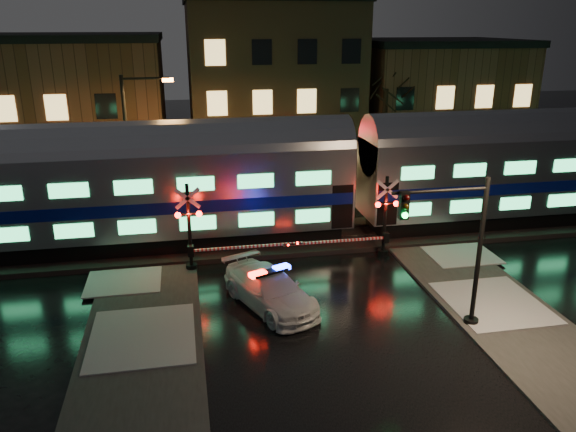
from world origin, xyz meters
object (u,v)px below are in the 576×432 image
object	(u,v)px
crossing_signal_left	(198,236)
streetlight	(133,141)
crossing_signal_right	(378,225)
traffic_light	(457,252)
police_car	(270,289)

from	to	relation	value
crossing_signal_left	streetlight	world-z (taller)	streetlight
crossing_signal_right	streetlight	distance (m)	13.17
traffic_light	crossing_signal_right	bearing A→B (deg)	105.73
crossing_signal_left	traffic_light	world-z (taller)	traffic_light
police_car	traffic_light	world-z (taller)	traffic_light
crossing_signal_left	streetlight	size ratio (longest dim) A/B	0.71
crossing_signal_right	streetlight	bearing A→B (deg)	148.53
crossing_signal_left	streetlight	bearing A→B (deg)	113.68
crossing_signal_right	police_car	bearing A→B (deg)	-145.89
crossing_signal_right	traffic_light	xyz separation A→B (m)	(0.43, -6.53, 1.34)
crossing_signal_right	traffic_light	size ratio (longest dim) A/B	0.98
streetlight	traffic_light	bearing A→B (deg)	-49.30
police_car	traffic_light	bearing A→B (deg)	-47.87
streetlight	police_car	bearing A→B (deg)	-62.53
police_car	streetlight	bearing A→B (deg)	94.72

